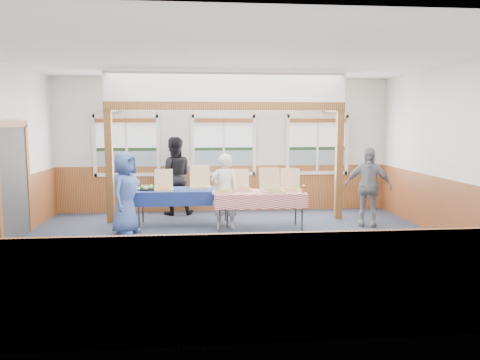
% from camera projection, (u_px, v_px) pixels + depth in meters
% --- Properties ---
extents(floor, '(8.00, 8.00, 0.00)m').
position_uv_depth(floor, '(236.00, 248.00, 8.03)').
color(floor, '#262E3E').
rests_on(floor, ground).
extents(ceiling, '(8.00, 8.00, 0.00)m').
position_uv_depth(ceiling, '(235.00, 57.00, 7.63)').
color(ceiling, white).
rests_on(ceiling, wall_back).
extents(wall_back, '(8.00, 0.00, 8.00)m').
position_uv_depth(wall_back, '(224.00, 145.00, 11.29)').
color(wall_back, silver).
rests_on(wall_back, floor).
extents(wall_front, '(8.00, 0.00, 8.00)m').
position_uv_depth(wall_front, '(267.00, 181.00, 4.37)').
color(wall_front, silver).
rests_on(wall_front, floor).
extents(wall_right, '(0.00, 8.00, 8.00)m').
position_uv_depth(wall_right, '(463.00, 154.00, 8.20)').
color(wall_right, silver).
rests_on(wall_right, floor).
extents(wainscot_back, '(7.98, 0.05, 1.10)m').
position_uv_depth(wainscot_back, '(224.00, 188.00, 11.39)').
color(wainscot_back, brown).
rests_on(wainscot_back, floor).
extents(wainscot_front, '(7.98, 0.05, 1.10)m').
position_uv_depth(wainscot_front, '(266.00, 288.00, 4.52)').
color(wainscot_front, brown).
rests_on(wainscot_front, floor).
extents(wainscot_right, '(0.05, 6.98, 1.10)m').
position_uv_depth(wainscot_right, '(458.00, 212.00, 8.32)').
color(wainscot_right, brown).
rests_on(wainscot_right, floor).
extents(cased_opening, '(0.06, 1.30, 2.10)m').
position_uv_depth(cased_opening, '(13.00, 184.00, 8.42)').
color(cased_opening, '#343434').
rests_on(cased_opening, wall_left).
extents(window_left, '(1.56, 0.10, 1.46)m').
position_uv_depth(window_left, '(126.00, 142.00, 11.03)').
color(window_left, white).
rests_on(window_left, wall_back).
extents(window_mid, '(1.56, 0.10, 1.46)m').
position_uv_depth(window_mid, '(224.00, 142.00, 11.24)').
color(window_mid, white).
rests_on(window_mid, wall_back).
extents(window_right, '(1.56, 0.10, 1.46)m').
position_uv_depth(window_right, '(317.00, 142.00, 11.45)').
color(window_right, white).
rests_on(window_right, wall_back).
extents(post_left, '(0.15, 0.15, 2.40)m').
position_uv_depth(post_left, '(109.00, 167.00, 9.92)').
color(post_left, '#572B13').
rests_on(post_left, floor).
extents(post_right, '(0.15, 0.15, 2.40)m').
position_uv_depth(post_right, '(339.00, 165.00, 10.38)').
color(post_right, '#572B13').
rests_on(post_right, floor).
extents(cross_beam, '(5.15, 0.18, 0.18)m').
position_uv_depth(cross_beam, '(227.00, 106.00, 9.99)').
color(cross_beam, '#572B13').
rests_on(cross_beam, post_left).
extents(table_left, '(2.14, 1.56, 0.76)m').
position_uv_depth(table_left, '(184.00, 192.00, 9.78)').
color(table_left, '#343434').
rests_on(table_left, floor).
extents(table_right, '(1.97, 1.31, 0.76)m').
position_uv_depth(table_right, '(259.00, 194.00, 9.45)').
color(table_right, '#343434').
rests_on(table_right, floor).
extents(pizza_box_a, '(0.41, 0.49, 0.42)m').
position_uv_depth(pizza_box_a, '(164.00, 187.00, 9.62)').
color(pizza_box_a, '#CEBC89').
rests_on(pizza_box_a, table_left).
extents(pizza_box_b, '(0.44, 0.54, 0.47)m').
position_uv_depth(pizza_box_b, '(200.00, 185.00, 9.95)').
color(pizza_box_b, '#CEBC89').
rests_on(pizza_box_b, table_left).
extents(pizza_box_c, '(0.45, 0.52, 0.41)m').
position_uv_depth(pizza_box_c, '(223.00, 190.00, 9.27)').
color(pizza_box_c, '#CEBC89').
rests_on(pizza_box_c, table_right).
extents(pizza_box_d, '(0.41, 0.49, 0.42)m').
position_uv_depth(pizza_box_d, '(241.00, 187.00, 9.59)').
color(pizza_box_d, '#CEBC89').
rests_on(pizza_box_d, table_right).
extents(pizza_box_e, '(0.47, 0.56, 0.47)m').
position_uv_depth(pizza_box_e, '(272.00, 188.00, 9.38)').
color(pizza_box_e, '#CEBC89').
rests_on(pizza_box_e, table_right).
extents(pizza_box_f, '(0.49, 0.56, 0.43)m').
position_uv_depth(pizza_box_f, '(290.00, 187.00, 9.63)').
color(pizza_box_f, '#CEBC89').
rests_on(pizza_box_f, table_right).
extents(veggie_tray, '(0.42, 0.42, 0.10)m').
position_uv_depth(veggie_tray, '(147.00, 188.00, 9.70)').
color(veggie_tray, black).
rests_on(veggie_tray, table_left).
extents(drink_glass, '(0.07, 0.07, 0.15)m').
position_uv_depth(drink_glass, '(303.00, 189.00, 9.26)').
color(drink_glass, '#975219').
rests_on(drink_glass, table_right).
extents(woman_white, '(0.58, 0.40, 1.53)m').
position_uv_depth(woman_white, '(225.00, 192.00, 9.38)').
color(woman_white, white).
rests_on(woman_white, floor).
extents(woman_black, '(0.94, 0.76, 1.81)m').
position_uv_depth(woman_black, '(174.00, 176.00, 10.87)').
color(woman_black, black).
rests_on(woman_black, floor).
extents(man_blue, '(0.75, 0.91, 1.59)m').
position_uv_depth(man_blue, '(126.00, 193.00, 9.00)').
color(man_blue, '#3E579B').
rests_on(man_blue, floor).
extents(person_grey, '(1.04, 0.76, 1.64)m').
position_uv_depth(person_grey, '(368.00, 187.00, 9.70)').
color(person_grey, gray).
rests_on(person_grey, floor).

